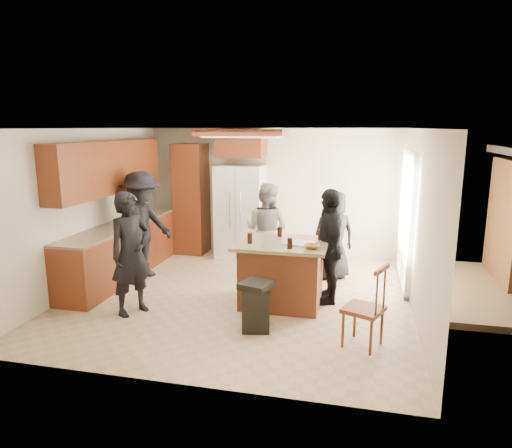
% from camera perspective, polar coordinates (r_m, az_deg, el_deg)
% --- Properties ---
extents(person_front_left, '(0.69, 0.76, 1.69)m').
position_cam_1_polar(person_front_left, '(6.39, -15.38, -3.59)').
color(person_front_left, black).
rests_on(person_front_left, ground).
extents(person_behind_left, '(0.88, 0.67, 1.62)m').
position_cam_1_polar(person_behind_left, '(7.73, 1.32, -0.77)').
color(person_behind_left, gray).
rests_on(person_behind_left, ground).
extents(person_behind_right, '(0.87, 0.76, 1.50)m').
position_cam_1_polar(person_behind_right, '(7.72, 9.66, -1.37)').
color(person_behind_right, black).
rests_on(person_behind_right, ground).
extents(person_side_right, '(0.70, 1.07, 1.68)m').
position_cam_1_polar(person_side_right, '(6.67, 9.14, -2.74)').
color(person_side_right, black).
rests_on(person_side_right, ground).
extents(person_counter, '(0.94, 1.29, 1.81)m').
position_cam_1_polar(person_counter, '(7.87, -14.05, -0.17)').
color(person_counter, black).
rests_on(person_counter, ground).
extents(left_cabinetry, '(0.64, 3.00, 2.30)m').
position_cam_1_polar(left_cabinetry, '(7.98, -17.04, 0.19)').
color(left_cabinetry, maroon).
rests_on(left_cabinetry, ground).
extents(back_wall_units, '(1.80, 0.60, 2.45)m').
position_cam_1_polar(back_wall_units, '(9.15, -6.58, 4.79)').
color(back_wall_units, maroon).
rests_on(back_wall_units, ground).
extents(refrigerator, '(0.90, 0.76, 1.80)m').
position_cam_1_polar(refrigerator, '(8.92, -1.93, 1.56)').
color(refrigerator, white).
rests_on(refrigerator, ground).
extents(kitchen_island, '(1.28, 1.03, 0.93)m').
position_cam_1_polar(kitchen_island, '(6.58, 3.22, -6.11)').
color(kitchen_island, '#9F4929').
rests_on(kitchen_island, ground).
extents(island_items, '(1.02, 0.72, 0.15)m').
position_cam_1_polar(island_items, '(6.32, 5.23, -2.22)').
color(island_items, silver).
rests_on(island_items, kitchen_island).
extents(trash_bin, '(0.45, 0.45, 0.63)m').
position_cam_1_polar(trash_bin, '(5.83, 0.01, -10.16)').
color(trash_bin, black).
rests_on(trash_bin, ground).
extents(spindle_chair, '(0.55, 0.55, 0.99)m').
position_cam_1_polar(spindle_chair, '(5.50, 13.48, -10.36)').
color(spindle_chair, maroon).
rests_on(spindle_chair, ground).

